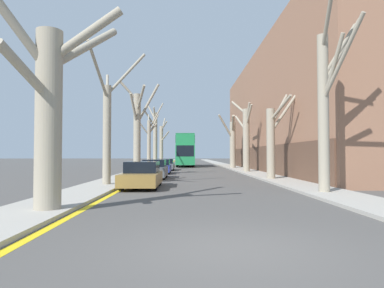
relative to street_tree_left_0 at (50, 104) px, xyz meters
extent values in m
plane|color=#4C4947|center=(4.80, -3.89, -3.17)|extent=(300.00, 300.00, 0.00)
cube|color=#A39E93|center=(-0.50, 46.11, -3.11)|extent=(2.28, 120.00, 0.12)
cube|color=#A39E93|center=(10.09, 46.11, -3.11)|extent=(2.28, 120.00, 0.12)
cube|color=#93664C|center=(16.23, 25.94, 3.06)|extent=(10.00, 40.02, 12.46)
cube|color=brown|center=(11.21, 25.94, -1.93)|extent=(0.12, 39.22, 2.49)
cube|color=yellow|center=(0.82, 46.11, -3.17)|extent=(0.24, 120.00, 0.01)
cylinder|color=gray|center=(-0.04, -0.02, -0.50)|extent=(0.76, 0.76, 5.35)
cylinder|color=gray|center=(-0.31, -0.89, 0.73)|extent=(0.84, 1.95, 1.29)
cylinder|color=gray|center=(1.01, -0.02, 2.05)|extent=(2.24, 0.27, 1.72)
cylinder|color=gray|center=(0.62, 1.34, 2.12)|extent=(1.61, 2.96, 2.26)
cylinder|color=gray|center=(-0.81, -0.70, 2.21)|extent=(1.88, 1.70, 2.67)
cylinder|color=gray|center=(-0.27, 8.36, -0.46)|extent=(0.44, 0.44, 5.43)
cylinder|color=gray|center=(-0.52, 9.45, 2.24)|extent=(0.68, 2.31, 2.26)
cylinder|color=gray|center=(-0.39, 6.93, 2.68)|extent=(0.41, 2.98, 2.33)
cylinder|color=gray|center=(0.68, 8.73, 2.98)|extent=(2.07, 0.92, 2.50)
cylinder|color=gray|center=(-0.12, 18.57, 0.23)|extent=(0.60, 0.60, 6.79)
cylinder|color=gray|center=(-0.28, 17.90, 2.23)|extent=(0.58, 1.56, 2.53)
cylinder|color=gray|center=(-0.85, 18.34, 3.89)|extent=(1.68, 0.69, 1.77)
cylinder|color=gray|center=(0.28, 17.71, 3.10)|extent=(1.05, 1.94, 2.00)
cylinder|color=gray|center=(0.79, 18.48, 2.77)|extent=(2.01, 0.39, 3.40)
cylinder|color=gray|center=(-0.11, 27.62, -0.44)|extent=(0.40, 0.40, 5.47)
cylinder|color=gray|center=(0.63, 28.10, 2.84)|extent=(1.66, 1.16, 3.10)
cylinder|color=gray|center=(-0.31, 29.13, 2.39)|extent=(0.54, 3.11, 1.94)
cylinder|color=gray|center=(0.27, 28.14, 1.46)|extent=(0.94, 1.20, 1.36)
cylinder|color=gray|center=(-0.63, 27.29, 1.39)|extent=(1.20, 0.82, 1.53)
cylinder|color=gray|center=(0.34, 28.37, 1.88)|extent=(1.09, 1.68, 2.50)
cylinder|color=gray|center=(-0.23, 36.73, 0.57)|extent=(0.57, 0.57, 7.48)
cylinder|color=gray|center=(-0.84, 37.40, 4.45)|extent=(1.47, 1.60, 2.43)
cylinder|color=gray|center=(-0.74, 37.32, 2.36)|extent=(1.25, 1.42, 1.51)
cylinder|color=gray|center=(-0.89, 35.81, 3.40)|extent=(1.54, 2.06, 2.15)
cylinder|color=gray|center=(-0.29, 36.22, 4.05)|extent=(0.34, 1.21, 1.84)
cylinder|color=gray|center=(-0.13, 46.73, 0.05)|extent=(0.60, 0.60, 6.45)
cylinder|color=gray|center=(0.55, 45.68, 1.51)|extent=(1.59, 2.31, 1.66)
cylinder|color=gray|center=(0.38, 45.79, 3.24)|extent=(1.25, 2.08, 1.50)
cylinder|color=gray|center=(-0.10, 47.58, 1.90)|extent=(0.27, 1.87, 2.14)
cylinder|color=gray|center=(0.09, 47.92, 3.44)|extent=(0.66, 2.57, 2.85)
cylinder|color=gray|center=(9.88, 4.44, 0.26)|extent=(0.46, 0.46, 6.86)
cylinder|color=gray|center=(10.15, 3.23, 2.27)|extent=(0.73, 2.56, 2.93)
cylinder|color=gray|center=(9.98, 3.69, 1.98)|extent=(0.39, 1.65, 2.62)
cylinder|color=gray|center=(9.69, 3.33, 4.23)|extent=(0.54, 2.35, 2.50)
cylinder|color=gray|center=(10.56, 4.07, 2.91)|extent=(1.57, 0.94, 2.82)
cylinder|color=gray|center=(10.42, 4.09, 2.85)|extent=(1.30, 0.91, 2.16)
cylinder|color=gray|center=(9.65, 12.66, -0.78)|extent=(0.56, 0.56, 4.78)
cylinder|color=gray|center=(10.06, 11.75, 1.51)|extent=(1.04, 2.01, 1.54)
cylinder|color=gray|center=(10.20, 12.63, 1.49)|extent=(1.29, 0.27, 2.17)
cylinder|color=gray|center=(10.47, 12.55, 1.23)|extent=(1.82, 0.44, 2.55)
cylinder|color=gray|center=(9.72, 22.37, -0.14)|extent=(0.64, 0.64, 6.07)
cylinder|color=gray|center=(9.87, 21.76, 2.19)|extent=(0.55, 1.45, 2.04)
cylinder|color=gray|center=(9.17, 23.17, 3.12)|extent=(1.36, 1.83, 1.56)
cylinder|color=gray|center=(9.82, 21.94, 2.50)|extent=(0.45, 1.10, 1.87)
cylinder|color=gray|center=(9.42, 23.62, 1.62)|extent=(0.84, 2.66, 1.83)
cylinder|color=gray|center=(9.73, 31.94, -0.30)|extent=(0.72, 0.72, 5.74)
cylinder|color=gray|center=(8.84, 31.43, 1.90)|extent=(2.10, 1.35, 3.01)
cylinder|color=gray|center=(9.69, 31.06, 2.48)|extent=(0.35, 1.93, 1.59)
cylinder|color=gray|center=(9.63, 30.92, 2.23)|extent=(0.48, 2.24, 1.97)
cube|color=#1E7F47|center=(3.87, 39.55, -1.49)|extent=(2.55, 10.38, 2.65)
cube|color=#1E7F47|center=(3.87, 39.55, 0.54)|extent=(2.50, 10.18, 1.41)
cube|color=#1A6C3C|center=(3.87, 39.55, 1.30)|extent=(2.50, 10.18, 0.12)
cube|color=black|center=(3.87, 39.55, -0.98)|extent=(2.58, 9.14, 1.38)
cube|color=black|center=(3.87, 39.55, 0.61)|extent=(2.58, 9.14, 1.07)
cube|color=black|center=(3.87, 34.38, -0.98)|extent=(2.30, 0.06, 1.45)
cylinder|color=black|center=(2.76, 36.43, -2.65)|extent=(0.30, 1.05, 1.05)
cylinder|color=black|center=(4.98, 36.43, -2.65)|extent=(0.30, 1.05, 1.05)
cylinder|color=black|center=(2.76, 42.46, -2.65)|extent=(0.30, 1.05, 1.05)
cylinder|color=black|center=(4.98, 42.46, -2.65)|extent=(0.30, 1.05, 1.05)
cube|color=olive|center=(1.72, 7.51, -2.69)|extent=(1.81, 4.46, 0.60)
cube|color=black|center=(1.72, 7.77, -2.11)|extent=(1.59, 2.32, 0.56)
cylinder|color=black|center=(0.93, 6.17, -2.83)|extent=(0.20, 0.68, 0.68)
cylinder|color=black|center=(2.52, 6.17, -2.83)|extent=(0.20, 0.68, 0.68)
cylinder|color=black|center=(0.93, 8.84, -2.83)|extent=(0.20, 0.68, 0.68)
cylinder|color=black|center=(2.52, 8.84, -2.83)|extent=(0.20, 0.68, 0.68)
cube|color=#4C5156|center=(1.72, 14.40, -2.66)|extent=(1.73, 4.53, 0.65)
cube|color=black|center=(1.72, 14.67, -2.08)|extent=(1.52, 2.36, 0.51)
cylinder|color=black|center=(0.97, 13.04, -2.85)|extent=(0.20, 0.64, 0.64)
cylinder|color=black|center=(2.48, 13.04, -2.85)|extent=(0.20, 0.64, 0.64)
cylinder|color=black|center=(0.97, 15.76, -2.85)|extent=(0.20, 0.64, 0.64)
cylinder|color=black|center=(2.48, 15.76, -2.85)|extent=(0.20, 0.64, 0.64)
cube|color=navy|center=(1.72, 20.76, -2.71)|extent=(1.72, 4.02, 0.57)
cube|color=black|center=(1.72, 21.00, -2.15)|extent=(1.51, 2.09, 0.54)
cylinder|color=black|center=(0.97, 19.56, -2.87)|extent=(0.20, 0.60, 0.60)
cylinder|color=black|center=(2.47, 19.56, -2.87)|extent=(0.20, 0.60, 0.60)
cylinder|color=black|center=(0.97, 21.97, -2.87)|extent=(0.20, 0.60, 0.60)
cylinder|color=black|center=(2.47, 21.97, -2.87)|extent=(0.20, 0.60, 0.60)
cube|color=#4C5156|center=(1.72, 27.29, -2.71)|extent=(1.86, 4.38, 0.56)
cube|color=black|center=(1.72, 27.55, -2.18)|extent=(1.64, 2.28, 0.51)
cylinder|color=black|center=(0.90, 25.97, -2.86)|extent=(0.20, 0.62, 0.62)
cylinder|color=black|center=(2.55, 25.97, -2.86)|extent=(0.20, 0.62, 0.62)
cylinder|color=black|center=(0.90, 28.60, -2.86)|extent=(0.20, 0.62, 0.62)
cylinder|color=black|center=(2.55, 28.60, -2.86)|extent=(0.20, 0.62, 0.62)
camera|label=1|loc=(3.99, -10.05, -1.48)|focal=32.00mm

